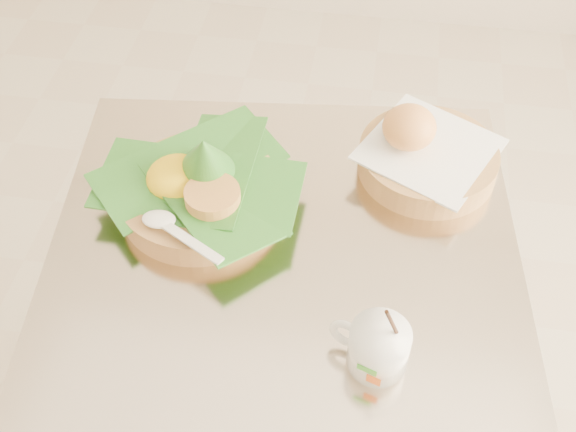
# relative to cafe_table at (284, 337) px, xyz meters

# --- Properties ---
(cafe_table) EXTENTS (0.77, 0.77, 0.75)m
(cafe_table) POSITION_rel_cafe_table_xyz_m (0.00, 0.00, 0.00)
(cafe_table) COLOR gray
(cafe_table) RESTS_ON floor
(rice_basket) EXTENTS (0.31, 0.31, 0.16)m
(rice_basket) POSITION_rel_cafe_table_xyz_m (-0.14, 0.08, 0.26)
(rice_basket) COLOR #AA8749
(rice_basket) RESTS_ON cafe_table
(bread_basket) EXTENTS (0.25, 0.25, 0.12)m
(bread_basket) POSITION_rel_cafe_table_xyz_m (0.20, 0.22, 0.26)
(bread_basket) COLOR #AA8749
(bread_basket) RESTS_ON cafe_table
(coffee_mug) EXTENTS (0.11, 0.08, 0.14)m
(coffee_mug) POSITION_rel_cafe_table_xyz_m (0.15, -0.15, 0.26)
(coffee_mug) COLOR white
(coffee_mug) RESTS_ON cafe_table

